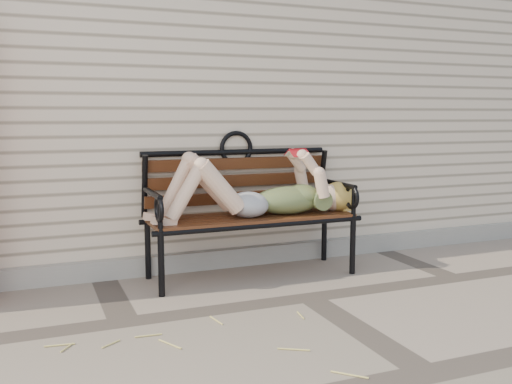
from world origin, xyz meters
name	(u,v)px	position (x,y,z in m)	size (l,w,h in m)	color
ground	(309,297)	(0.00, 0.00, 0.00)	(80.00, 80.00, 0.00)	gray
house_wall	(189,92)	(0.00, 3.00, 1.50)	(8.00, 4.00, 3.00)	beige
foundation_strip	(256,255)	(0.00, 0.97, 0.07)	(8.00, 0.10, 0.15)	#A9A499
garden_bench	(247,195)	(-0.17, 0.74, 0.63)	(1.72, 0.69, 1.11)	black
reading_woman	(255,192)	(-0.16, 0.61, 0.66)	(1.62, 0.37, 0.51)	#0A3A47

